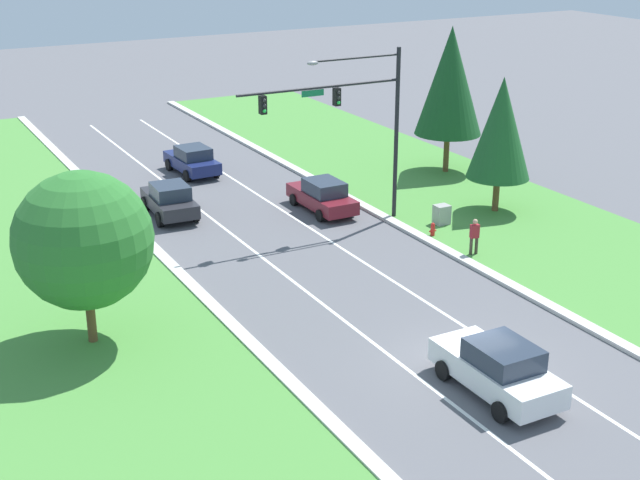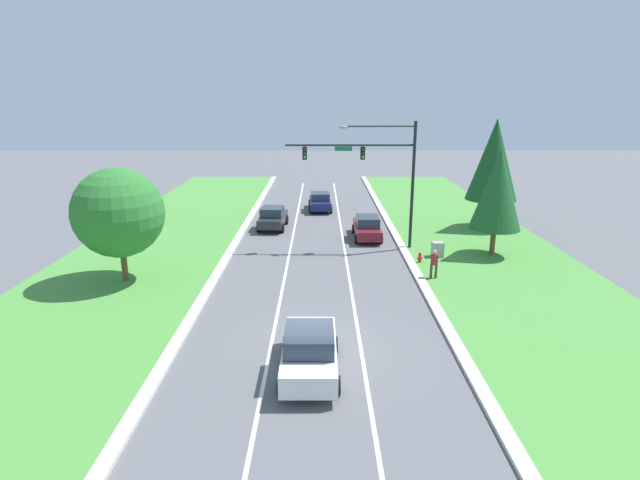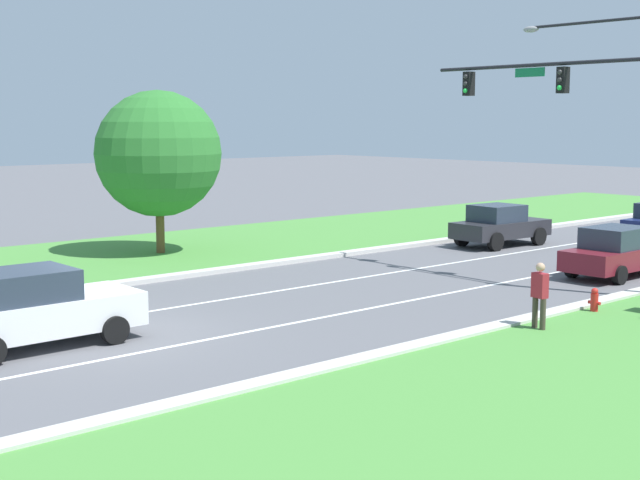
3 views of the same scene
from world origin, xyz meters
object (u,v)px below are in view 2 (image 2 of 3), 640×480
Objects in this scene: white_sedan at (311,351)px; navy_sedan at (321,201)px; utility_cabinet at (439,250)px; conifer_near_right_tree at (496,160)px; oak_near_left_tree at (120,213)px; burgundy_sedan at (369,227)px; traffic_signal_mast at (379,165)px; pedestrian at (436,263)px; fire_hydrant at (421,258)px; charcoal_sedan at (274,217)px; conifer_far_right_tree at (499,189)px.

navy_sedan is (0.38, 27.56, -0.06)m from white_sedan.
conifer_near_right_tree is at bearing 52.84° from utility_cabinet.
oak_near_left_tree is at bearing -166.68° from utility_cabinet.
white_sedan is 18.63m from burgundy_sedan.
white_sedan is 27.56m from navy_sedan.
white_sedan is 0.56× the size of conifer_near_right_tree.
white_sedan is at bearing -104.37° from traffic_signal_mast.
conifer_near_right_tree is at bearing 16.00° from burgundy_sedan.
conifer_near_right_tree is (6.63, 11.21, 4.33)m from pedestrian.
pedestrian reaches higher than burgundy_sedan.
navy_sedan is 6.23× the size of fire_hydrant.
burgundy_sedan reaches higher than utility_cabinet.
charcoal_sedan is (-7.27, 5.37, -4.66)m from traffic_signal_mast.
traffic_signal_mast reaches higher than conifer_far_right_tree.
traffic_signal_mast is 15.65m from oak_near_left_tree.
charcoal_sedan is 1.00× the size of navy_sedan.
conifer_far_right_tree is (21.46, 4.60, 0.45)m from oak_near_left_tree.
conifer_far_right_tree is at bearing -29.24° from burgundy_sedan.
white_sedan is at bearing -128.73° from conifer_far_right_tree.
pedestrian is (9.87, -11.32, 0.08)m from charcoal_sedan.
conifer_near_right_tree is (16.50, -0.12, 4.41)m from charcoal_sedan.
charcoal_sedan is 0.53× the size of conifer_near_right_tree.
conifer_far_right_tree is at bearing 17.15° from fire_hydrant.
navy_sedan is (-3.35, 9.31, 0.01)m from burgundy_sedan.
utility_cabinet is 10.32m from conifer_near_right_tree.
burgundy_sedan is 1.05× the size of navy_sedan.
oak_near_left_tree is at bearing -117.74° from charcoal_sedan.
oak_near_left_tree is 0.92× the size of conifer_far_right_tree.
fire_hydrant is (2.38, -3.18, -5.17)m from traffic_signal_mast.
traffic_signal_mast reaches higher than charcoal_sedan.
traffic_signal_mast is 1.81× the size of burgundy_sedan.
navy_sedan is at bearing 152.89° from conifer_near_right_tree.
white_sedan is at bearing -122.29° from conifer_near_right_tree.
conifer_far_right_tree is at bearing -13.10° from traffic_signal_mast.
charcoal_sedan is 0.64× the size of conifer_far_right_tree.
charcoal_sedan is 6.21× the size of fire_hydrant.
conifer_near_right_tree is (5.53, 7.29, 4.76)m from utility_cabinet.
traffic_signal_mast reaches higher than navy_sedan.
utility_cabinet is at bearing -30.94° from charcoal_sedan.
white_sedan is 4.58× the size of utility_cabinet.
white_sedan is 0.68× the size of conifer_far_right_tree.
white_sedan reaches higher than utility_cabinet.
conifer_near_right_tree is 1.22× the size of conifer_far_right_tree.
fire_hydrant is at bearing -64.85° from burgundy_sedan.
utility_cabinet is at bearing 13.32° from oak_near_left_tree.
utility_cabinet is at bearing -28.84° from traffic_signal_mast.
conifer_near_right_tree reaches higher than white_sedan.
fire_hydrant is (6.03, -15.02, -0.47)m from navy_sedan.
utility_cabinet is at bearing -64.52° from navy_sedan.
conifer_near_right_tree is (12.87, -6.59, 4.45)m from navy_sedan.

